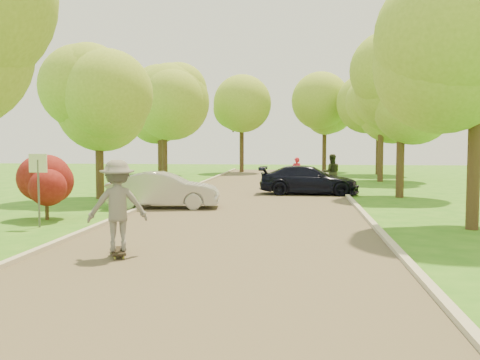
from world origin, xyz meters
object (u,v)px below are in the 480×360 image
at_px(street_sign, 38,175).
at_px(skateboarder, 117,205).
at_px(dark_sedan, 309,180).
at_px(person_striped, 297,172).
at_px(silver_sedan, 164,190).
at_px(person_olive, 331,173).
at_px(longboard, 118,251).

height_order(street_sign, skateboarder, street_sign).
bearing_deg(dark_sedan, person_striped, 8.25).
distance_m(silver_sedan, person_olive, 10.58).
height_order(longboard, skateboarder, skateboarder).
bearing_deg(person_striped, silver_sedan, 52.69).
bearing_deg(person_striped, dark_sedan, 84.72).
relative_size(longboard, skateboarder, 0.53).
height_order(street_sign, longboard, street_sign).
height_order(street_sign, person_olive, street_sign).
relative_size(silver_sedan, dark_sedan, 0.88).
distance_m(longboard, person_striped, 19.78).
bearing_deg(person_striped, street_sign, 52.00).
height_order(dark_sedan, person_olive, person_olive).
bearing_deg(silver_sedan, person_striped, -30.67).
relative_size(street_sign, person_striped, 1.31).
relative_size(silver_sedan, person_striped, 2.53).
xyz_separation_m(dark_sedan, person_olive, (1.20, 2.07, 0.26)).
relative_size(dark_sedan, person_striped, 2.87).
distance_m(dark_sedan, skateboarder, 15.26).
relative_size(street_sign, dark_sedan, 0.46).
bearing_deg(person_olive, skateboarder, 66.10).
bearing_deg(longboard, skateboarder, -14.75).
height_order(dark_sedan, longboard, dark_sedan).
height_order(silver_sedan, skateboarder, skateboarder).
bearing_deg(person_striped, longboard, 66.33).
distance_m(silver_sedan, longboard, 8.68).
xyz_separation_m(silver_sedan, person_olive, (6.80, 8.09, 0.26)).
height_order(silver_sedan, longboard, silver_sedan).
relative_size(street_sign, longboard, 2.06).
height_order(street_sign, dark_sedan, street_sign).
distance_m(longboard, person_olive, 17.62).
xyz_separation_m(skateboarder, person_olive, (5.63, 16.68, -0.18)).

